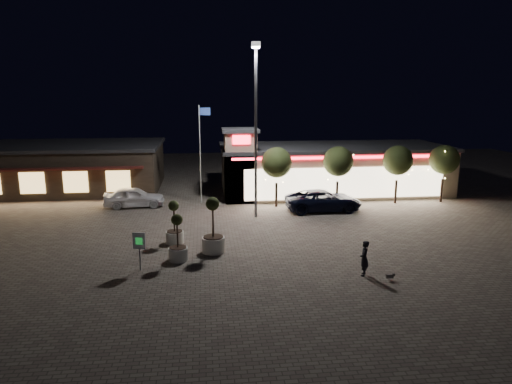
{
  "coord_description": "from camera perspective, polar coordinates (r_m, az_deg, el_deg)",
  "views": [
    {
      "loc": [
        -1.7,
        -24.24,
        9.0
      ],
      "look_at": [
        1.78,
        6.0,
        2.33
      ],
      "focal_mm": 32.0,
      "sensor_mm": 36.0,
      "label": 1
    }
  ],
  "objects": [
    {
      "name": "planter_mid",
      "position": [
        25.35,
        -9.74,
        -6.68
      ],
      "size": [
        1.06,
        1.06,
        2.61
      ],
      "color": "silver",
      "rests_on": "ground"
    },
    {
      "name": "pedestrian",
      "position": [
        23.59,
        13.38,
        -8.06
      ],
      "size": [
        0.66,
        0.78,
        1.8
      ],
      "primitive_type": "imported",
      "rotation": [
        0.0,
        0.0,
        -1.98
      ],
      "color": "black",
      "rests_on": "ground"
    },
    {
      "name": "floodlight_pole",
      "position": [
        32.51,
        -0.03,
        8.87
      ],
      "size": [
        0.6,
        0.4,
        12.38
      ],
      "color": "gray",
      "rests_on": "ground"
    },
    {
      "name": "ground",
      "position": [
        25.91,
        -2.43,
        -7.97
      ],
      "size": [
        90.0,
        90.0,
        0.0
      ],
      "primitive_type": "plane",
      "color": "#675E53",
      "rests_on": "ground"
    },
    {
      "name": "flagpole",
      "position": [
        37.48,
        -6.88,
        5.75
      ],
      "size": [
        0.95,
        0.1,
        8.0
      ],
      "color": "white",
      "rests_on": "ground"
    },
    {
      "name": "restaurant_building",
      "position": [
        46.4,
        -21.9,
        2.99
      ],
      "size": [
        16.4,
        11.0,
        4.3
      ],
      "color": "#382D23",
      "rests_on": "ground"
    },
    {
      "name": "valet_sign",
      "position": [
        24.15,
        -14.4,
        -6.33
      ],
      "size": [
        0.66,
        0.23,
        2.03
      ],
      "color": "gray",
      "rests_on": "ground"
    },
    {
      "name": "dog",
      "position": [
        23.54,
        16.52,
        -10.0
      ],
      "size": [
        0.46,
        0.17,
        0.25
      ],
      "color": "#59514C",
      "rests_on": "ground"
    },
    {
      "name": "string_tree_a",
      "position": [
        36.11,
        2.59,
        3.68
      ],
      "size": [
        2.42,
        2.42,
        4.79
      ],
      "color": "#332319",
      "rests_on": "ground"
    },
    {
      "name": "planter_right",
      "position": [
        26.3,
        -5.37,
        -5.41
      ],
      "size": [
        1.31,
        1.31,
        3.23
      ],
      "color": "silver",
      "rests_on": "ground"
    },
    {
      "name": "retail_building",
      "position": [
        42.14,
        8.95,
        2.94
      ],
      "size": [
        20.4,
        8.4,
        6.1
      ],
      "color": "gray",
      "rests_on": "ground"
    },
    {
      "name": "planter_left",
      "position": [
        28.18,
        -10.14,
        -4.7
      ],
      "size": [
        1.09,
        1.09,
        2.67
      ],
      "color": "silver",
      "rests_on": "ground"
    },
    {
      "name": "white_sedan",
      "position": [
        37.71,
        -14.99,
        -0.62
      ],
      "size": [
        4.85,
        2.2,
        1.61
      ],
      "primitive_type": "imported",
      "rotation": [
        0.0,
        0.0,
        1.63
      ],
      "color": "silver",
      "rests_on": "ground"
    },
    {
      "name": "pickup_truck",
      "position": [
        35.66,
        8.44,
        -1.04
      ],
      "size": [
        5.95,
        2.86,
        1.64
      ],
      "primitive_type": "imported",
      "rotation": [
        0.0,
        0.0,
        1.6
      ],
      "color": "black",
      "rests_on": "ground"
    },
    {
      "name": "string_tree_b",
      "position": [
        37.23,
        10.23,
        3.76
      ],
      "size": [
        2.42,
        2.42,
        4.79
      ],
      "color": "#332319",
      "rests_on": "ground"
    },
    {
      "name": "string_tree_c",
      "position": [
        38.96,
        17.31,
        3.78
      ],
      "size": [
        2.42,
        2.42,
        4.79
      ],
      "color": "#332319",
      "rests_on": "ground"
    },
    {
      "name": "string_tree_d",
      "position": [
        40.73,
        22.47,
        3.75
      ],
      "size": [
        2.42,
        2.42,
        4.79
      ],
      "color": "#332319",
      "rests_on": "ground"
    }
  ]
}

